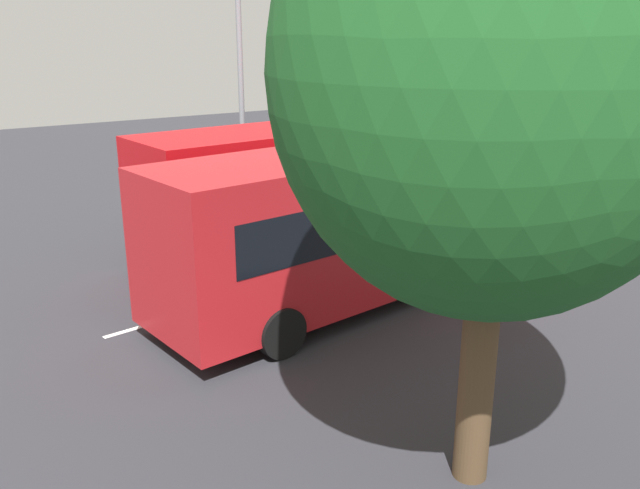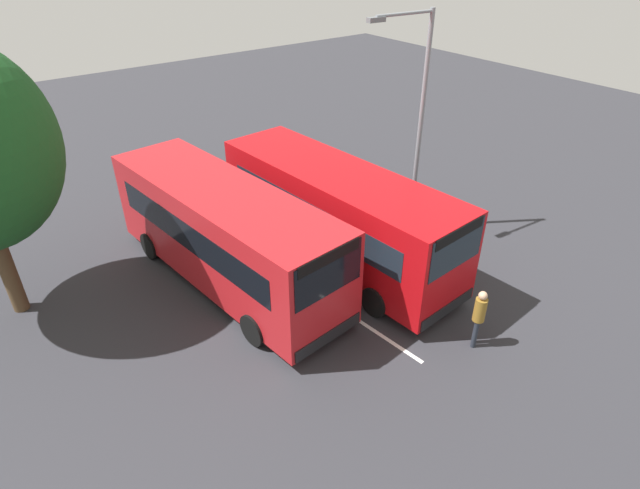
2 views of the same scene
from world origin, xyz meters
name	(u,v)px [view 1 (image 1 of 2)]	position (x,y,z in m)	size (l,w,h in m)	color
ground_plane	(335,270)	(0.00, 0.00, 0.00)	(61.00, 61.00, 0.00)	#2B2B30
bus_far_left	(358,218)	(-0.56, -1.61, 1.76)	(9.35, 3.46, 3.22)	#AD191E
bus_center_left	(310,181)	(0.54, 1.89, 1.76)	(9.30, 3.21, 3.22)	#B70C11
pedestrian	(454,180)	(6.09, 2.20, 1.06)	(0.45, 0.45, 1.79)	#232833
street_lamp	(244,71)	(0.45, 5.23, 4.40)	(0.39, 2.49, 7.62)	gray
depot_tree	(502,73)	(-3.04, -7.30, 5.06)	(5.17, 4.65, 7.79)	#4C3823
lane_stripe_outer_left	(335,270)	(0.00, 0.00, 0.00)	(11.56, 0.12, 0.01)	silver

